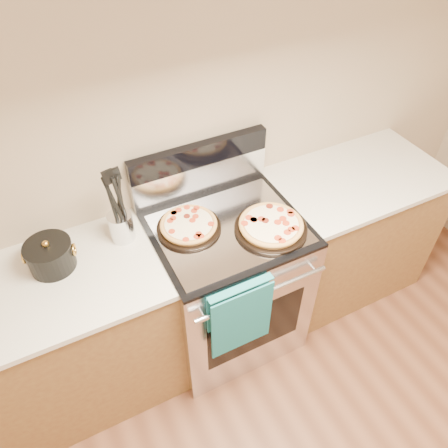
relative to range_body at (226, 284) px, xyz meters
name	(u,v)px	position (x,y,z in m)	size (l,w,h in m)	color
wall_back	(194,118)	(0.00, 0.35, 0.90)	(4.00, 4.00, 0.00)	tan
range_body	(226,284)	(0.00, 0.00, 0.00)	(0.76, 0.68, 0.90)	#B7B7BC
oven_window	(255,329)	(0.00, -0.34, 0.00)	(0.56, 0.01, 0.40)	black
cooktop	(227,227)	(0.00, 0.00, 0.46)	(0.76, 0.68, 0.02)	black
backsplash_lower	(200,178)	(0.00, 0.31, 0.56)	(0.76, 0.06, 0.18)	silver
backsplash_upper	(199,154)	(0.00, 0.31, 0.71)	(0.76, 0.06, 0.12)	black
oven_handle	(263,294)	(0.00, -0.38, 0.35)	(0.03, 0.03, 0.70)	silver
dish_towel	(240,316)	(-0.12, -0.38, 0.25)	(0.32, 0.05, 0.42)	#165D72
foil_sheet	(229,229)	(0.00, -0.03, 0.47)	(0.70, 0.55, 0.01)	gray
cabinet_left	(73,342)	(-0.88, 0.03, -0.01)	(1.00, 0.62, 0.88)	brown
countertop_left	(48,287)	(-0.88, 0.03, 0.45)	(1.02, 0.64, 0.03)	beige
cabinet_right	(345,233)	(0.88, 0.03, -0.01)	(1.00, 0.62, 0.88)	brown
countertop_right	(360,178)	(0.88, 0.03, 0.45)	(1.02, 0.64, 0.03)	beige
pepperoni_pizza_back	(189,225)	(-0.18, 0.06, 0.50)	(0.32, 0.32, 0.04)	#C47A3C
pepperoni_pizza_front	(271,226)	(0.18, -0.13, 0.50)	(0.36, 0.36, 0.05)	#C47A3C
utensil_crock	(121,227)	(-0.49, 0.16, 0.53)	(0.12, 0.12, 0.15)	silver
saucepan	(51,257)	(-0.83, 0.13, 0.52)	(0.21, 0.21, 0.13)	black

